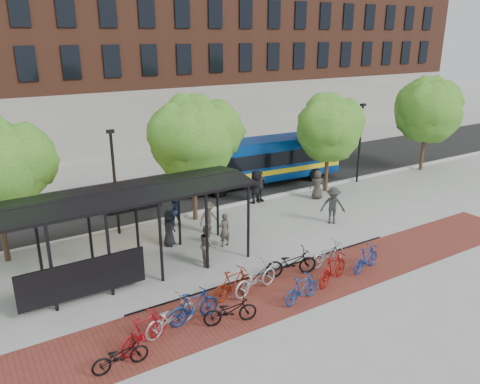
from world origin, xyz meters
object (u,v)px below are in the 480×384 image
tree_b (194,135)px  pedestrian_3 (209,218)px  tree_c (330,126)px  pedestrian_2 (173,210)px  bike_8 (291,262)px  bike_4 (230,310)px  bike_11 (366,258)px  bike_3 (194,306)px  bus_shelter (118,205)px  bike_5 (233,283)px  pedestrian_8 (208,244)px  bus (261,159)px  bike_2 (170,316)px  pedestrian_6 (317,185)px  bike_7 (302,289)px  pedestrian_0 (169,228)px  tree_d (429,107)px  lamp_post_left (115,180)px  pedestrian_9 (333,205)px  pedestrian_1 (224,230)px  bike_6 (255,278)px  pedestrian_4 (259,186)px  lamp_post_right (360,141)px  bike_0 (120,355)px  bike_9 (333,269)px  pedestrian_5 (255,187)px  bike_1 (144,331)px

tree_b → pedestrian_3: bearing=-99.5°
tree_c → pedestrian_2: bearing=-179.1°
bike_8 → bike_4: bearing=128.0°
bike_11 → pedestrian_2: 9.84m
bike_3 → bike_11: bearing=-96.9°
bus_shelter → bike_5: 5.41m
pedestrian_2 → pedestrian_8: size_ratio=0.92×
bike_3 → bike_4: 1.23m
bus → bike_3: size_ratio=5.78×
bike_2 → pedestrian_6: bearing=-75.6°
bike_7 → pedestrian_0: bearing=8.8°
tree_d → lamp_post_left: 22.17m
lamp_post_left → bike_8: size_ratio=2.37×
bus → pedestrian_6: bearing=-69.9°
pedestrian_6 → bus: bearing=-46.4°
pedestrian_9 → pedestrian_3: bearing=-163.9°
bike_11 → pedestrian_8: bearing=39.7°
pedestrian_1 → pedestrian_6: (7.91, 2.81, 0.07)m
bike_2 → bike_6: bearing=-97.3°
bus_shelter → pedestrian_3: bus_shelter is taller
bus → bike_11: size_ratio=6.14×
tree_d → pedestrian_4: bearing=178.1°
lamp_post_right → pedestrian_8: (-13.78, -5.10, -1.86)m
bike_0 → bike_4: 3.86m
bike_6 → bike_9: size_ratio=1.06×
pedestrian_5 → pedestrian_3: bearing=19.3°
tree_c → pedestrian_6: (-1.51, -0.90, -3.19)m
bus_shelter → pedestrian_1: 5.28m
bike_5 → pedestrian_3: (2.00, 5.67, 0.24)m
bus_shelter → bus: bus_shelter is taller
tree_b → bike_9: bearing=-80.4°
tree_c → pedestrian_9: (-3.34, -4.23, -3.09)m
pedestrian_3 → pedestrian_4: size_ratio=0.86×
tree_d → bike_9: bearing=-151.9°
tree_d → pedestrian_2: 19.74m
bike_6 → pedestrian_5: pedestrian_5 is taller
bike_0 → pedestrian_9: bearing=-68.2°
bike_6 → pedestrian_0: size_ratio=1.28×
bus_shelter → bike_0: bearing=-109.1°
tree_c → bike_1: (-15.17, -8.76, -3.48)m
bike_4 → pedestrian_3: 7.62m
lamp_post_left → tree_d: bearing=-0.6°
pedestrian_6 → lamp_post_left: bearing=21.6°
pedestrian_5 → pedestrian_4: bearing=169.6°
bike_9 → bike_7: bearing=84.3°
bike_8 → pedestrian_8: (-2.35, 2.64, 0.32)m
pedestrian_5 → bike_9: bearing=64.4°
bus → bike_5: bearing=-124.4°
tree_b → pedestrian_1: size_ratio=4.04×
bike_4 → bike_5: 1.65m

